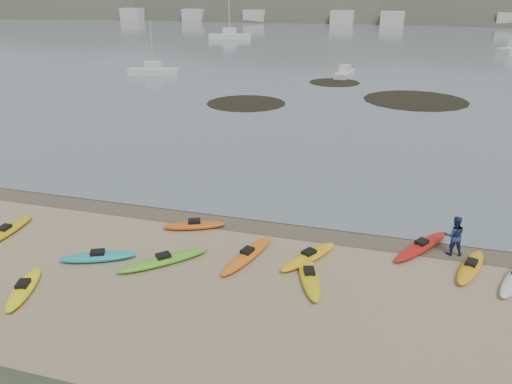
% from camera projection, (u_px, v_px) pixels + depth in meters
% --- Properties ---
extents(ground, '(600.00, 600.00, 0.00)m').
position_uv_depth(ground, '(256.00, 221.00, 24.08)').
color(ground, tan).
rests_on(ground, ground).
extents(wet_sand, '(60.00, 60.00, 0.00)m').
position_uv_depth(wet_sand, '(254.00, 223.00, 23.81)').
color(wet_sand, brown).
rests_on(wet_sand, ground).
extents(water, '(1200.00, 1200.00, 0.00)m').
position_uv_depth(water, '(400.00, 8.00, 290.63)').
color(water, slate).
rests_on(water, ground).
extents(kayaks, '(23.18, 10.87, 0.34)m').
position_uv_depth(kayaks, '(254.00, 257.00, 20.49)').
color(kayaks, yellow).
rests_on(kayaks, ground).
extents(person_east, '(0.94, 0.79, 1.74)m').
position_uv_depth(person_east, '(454.00, 236.00, 20.74)').
color(person_east, navy).
rests_on(person_east, ground).
extents(kelp_mats, '(24.83, 20.81, 0.04)m').
position_uv_depth(kelp_mats, '(351.00, 97.00, 51.16)').
color(kelp_mats, black).
rests_on(kelp_mats, water).
extents(moored_boats, '(84.86, 77.50, 1.29)m').
position_uv_depth(moored_boats, '(404.00, 43.00, 96.27)').
color(moored_boats, silver).
rests_on(moored_boats, ground).
extents(far_hills, '(550.00, 135.00, 80.00)m').
position_uv_depth(far_hills, '(495.00, 62.00, 192.24)').
color(far_hills, '#384235').
rests_on(far_hills, ground).
extents(far_town, '(199.00, 5.00, 4.00)m').
position_uv_depth(far_town, '(409.00, 18.00, 150.60)').
color(far_town, beige).
rests_on(far_town, ground).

